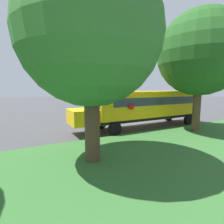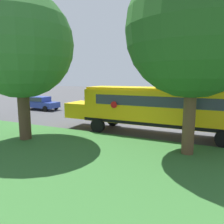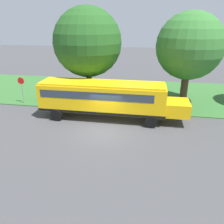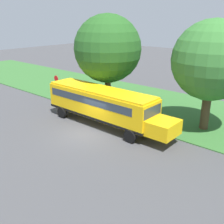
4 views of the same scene
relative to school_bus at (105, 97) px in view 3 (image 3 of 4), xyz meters
The scene contains 7 objects.
ground_plane 3.18m from the school_bus, ahead, with size 120.00×120.00×0.00m, color #424244.
grass_verge 7.73m from the school_bus, behind, with size 12.00×80.00×0.08m, color #33662D.
school_bus is the anchor object (origin of this frame).
oak_tree_beside_bus 5.81m from the school_bus, 146.72° to the right, with size 6.34×6.34×9.19m.
oak_tree_roadside_mid 9.39m from the school_bus, 123.95° to the left, with size 6.19×6.19×8.79m.
stop_sign 9.18m from the school_bus, 103.14° to the right, with size 0.08×0.68×2.74m.
trash_bin 8.55m from the school_bus, 114.46° to the right, with size 0.56×0.56×0.90m, color #2D4C33.
Camera 3 is at (14.59, 3.25, 7.78)m, focal length 35.00 mm.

